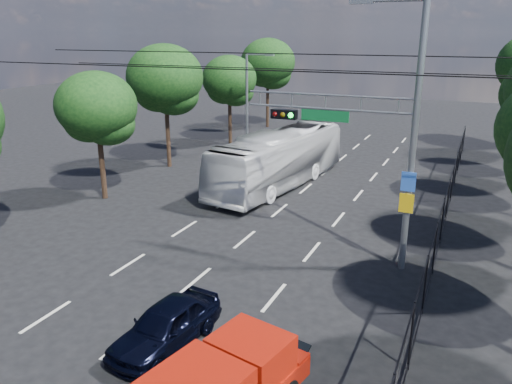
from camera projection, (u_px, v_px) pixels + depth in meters
The scene contains 13 objects.
ground at pixel (124, 340), 14.28m from camera, with size 120.00×120.00×0.00m, color black.
lane_markings at pixel (293, 199), 26.42m from camera, with size 6.12×38.00×0.01m.
signal_mast at pixel (379, 127), 17.54m from camera, with size 6.43×0.39×9.50m.
streetlight_left at pixel (249, 100), 34.65m from camera, with size 2.09×0.22×7.08m.
utility_wires at pixel (252, 64), 19.74m from camera, with size 22.00×5.04×0.74m.
fence_right at pixel (445, 211), 21.54m from camera, with size 0.06×34.03×2.00m.
tree_left_b at pixel (98, 112), 25.18m from camera, with size 4.08×4.08×6.63m.
tree_left_c at pixel (166, 83), 31.25m from camera, with size 4.80×4.80×7.80m.
tree_left_d at pixel (230, 83), 38.24m from camera, with size 4.20×4.20×6.83m.
tree_left_e at pixel (268, 66), 45.01m from camera, with size 4.92×4.92×7.99m.
navy_hatchback at pixel (166, 325), 13.85m from camera, with size 1.51×3.75×1.28m, color black.
white_bus at pixel (279, 159), 28.23m from camera, with size 2.66×11.35×3.16m, color silver.
white_van at pixel (249, 167), 30.20m from camera, with size 1.35×3.86×1.27m, color silver.
Camera 1 is at (8.52, -9.65, 8.39)m, focal length 35.00 mm.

